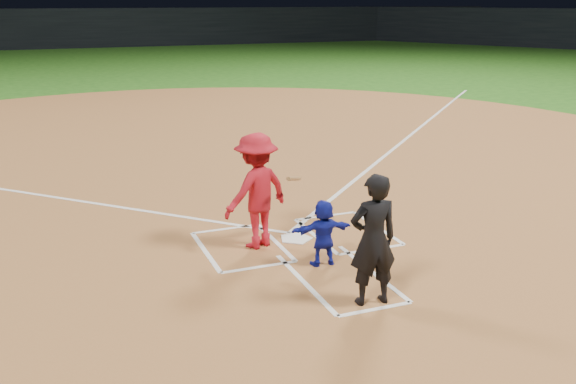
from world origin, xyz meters
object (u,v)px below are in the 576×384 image
object	(u,v)px
umpire	(373,240)
batter_at_plate	(257,191)
home_plate	(296,238)
catcher	(323,233)

from	to	relation	value
umpire	batter_at_plate	bearing A→B (deg)	-69.12
home_plate	umpire	bearing A→B (deg)	91.00
umpire	home_plate	bearing A→B (deg)	-84.68
home_plate	catcher	world-z (taller)	catcher
catcher	batter_at_plate	world-z (taller)	batter_at_plate
home_plate	umpire	size ratio (longest dim) A/B	0.33
home_plate	batter_at_plate	world-z (taller)	batter_at_plate
home_plate	catcher	distance (m)	1.27
home_plate	umpire	xyz separation A→B (m)	(0.05, -2.59, 0.90)
catcher	umpire	world-z (taller)	umpire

